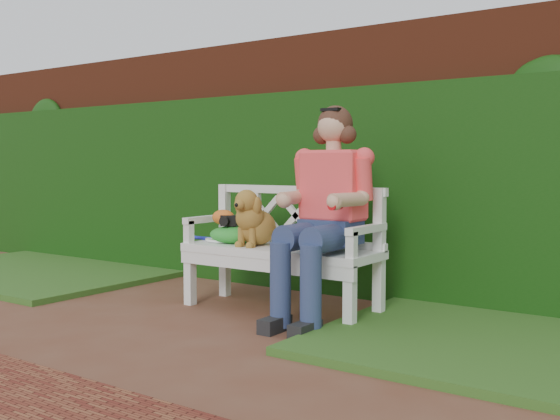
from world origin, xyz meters
The scene contains 12 objects.
ground centered at (0.00, 0.00, 0.00)m, with size 60.00×60.00×0.00m, color brown.
brick_wall centered at (0.00, 1.90, 1.10)m, with size 10.00×0.30×2.20m, color maroon.
ivy_hedge centered at (0.00, 1.68, 0.85)m, with size 10.00×0.18×1.70m, color #0F3909.
grass_left centered at (-2.40, 0.90, 0.03)m, with size 2.60×2.00×0.05m, color #305D1E.
grass_right centered at (2.40, 0.90, 0.03)m, with size 2.60×2.00×0.05m, color #305D1E.
garden_bench centered at (0.52, 0.87, 0.24)m, with size 1.58×0.60×0.48m, color white, non-canonical shape.
seated_woman centered at (0.95, 0.85, 0.75)m, with size 0.64×0.85×1.51m, color #D74151, non-canonical shape.
dog centered at (0.33, 0.82, 0.69)m, with size 0.28×0.38×0.43m, color #B86F41, non-canonical shape.
tennis_racket centered at (-0.05, 0.87, 0.49)m, with size 0.58×0.24×0.03m, color white, non-canonical shape.
green_bag centered at (0.09, 0.85, 0.55)m, with size 0.39×0.30×0.13m, color green, non-canonical shape.
camera_item centered at (0.07, 0.84, 0.65)m, with size 0.12×0.09×0.08m, color black.
baseball_glove centered at (0.00, 0.85, 0.67)m, with size 0.19×0.14×0.12m, color orange.
Camera 1 is at (3.25, -3.04, 1.08)m, focal length 42.00 mm.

